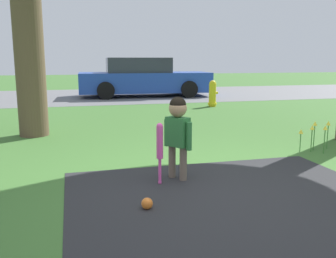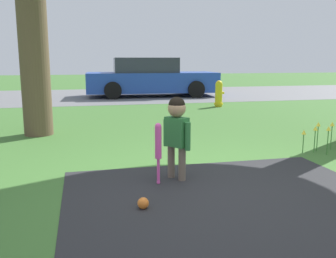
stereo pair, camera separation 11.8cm
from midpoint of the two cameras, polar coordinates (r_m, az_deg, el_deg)
The scene contains 8 objects.
ground_plane at distance 3.73m, azimuth 10.61°, elevation -9.33°, with size 60.00×60.00×0.00m, color #3D6B2D.
street_strip at distance 13.61m, azimuth -7.01°, elevation 5.16°, with size 40.00×6.00×0.01m.
child at distance 3.90m, azimuth 2.20°, elevation 0.41°, with size 0.25×0.31×0.88m.
baseball_bat at distance 3.76m, azimuth -0.60°, elevation -2.43°, with size 0.07×0.07×0.63m.
sports_ball at distance 3.25m, azimuth -2.75°, elevation -11.23°, with size 0.10×0.10×0.10m.
fire_hydrant at distance 10.24m, azimuth 8.07°, elevation 5.32°, with size 0.27×0.24×0.71m.
parked_car at distance 13.10m, azimuth -2.44°, elevation 7.72°, with size 4.53×2.04×1.32m.
flower_bed at distance 5.52m, azimuth 22.70°, elevation -0.09°, with size 0.55×0.29×0.41m.
Camera 2 is at (-1.38, -3.21, 1.25)m, focal length 40.00 mm.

